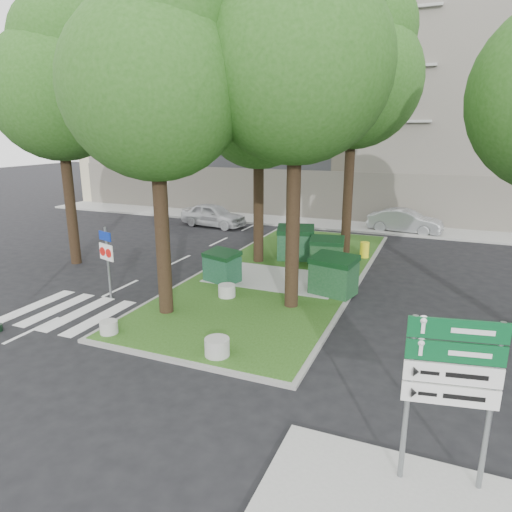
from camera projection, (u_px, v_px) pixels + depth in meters
The scene contains 23 objects.
ground at pixel (162, 358), 11.74m from camera, with size 120.00×120.00×0.00m, color black.
median_island at pixel (283, 272), 18.67m from camera, with size 6.00×16.00×0.12m, color #264B15.
median_kerb at pixel (283, 273), 18.67m from camera, with size 6.30×16.30×0.10m, color gray.
building_sidewalk at pixel (331, 225), 28.20m from camera, with size 42.00×3.00×0.12m, color #999993.
zebra_crossing at pixel (89, 315), 14.46m from camera, with size 5.00×3.00×0.01m, color silver.
apartment_building at pixel (361, 97), 32.78m from camera, with size 41.00×12.00×16.00m, color #BBAF8C.
tree_median_near_left at pixel (157, 69), 12.60m from camera, with size 5.20×5.20×10.53m.
tree_median_near_right at pixel (300, 46), 12.91m from camera, with size 5.60×5.60×11.46m.
tree_median_mid at pixel (261, 97), 18.30m from camera, with size 4.80×4.80×9.99m.
tree_median_far at pixel (357, 66), 19.43m from camera, with size 5.80×5.80×11.93m.
tree_street_left at pixel (60, 79), 18.22m from camera, with size 5.40×5.40×11.00m.
dumpster_a at pixel (222, 266), 17.27m from camera, with size 1.51×1.26×1.21m.
dumpster_b at pixel (295, 243), 20.28m from camera, with size 1.87×1.53×1.51m.
dumpster_c at pixel (327, 252), 19.09m from camera, with size 1.54×1.20×1.29m.
dumpster_d at pixel (333, 275), 15.89m from camera, with size 1.73×1.39×1.42m.
bollard_left at pixel (109, 327), 12.88m from camera, with size 0.50×0.50×0.36m, color #ACACA7.
bollard_right at pixel (217, 347), 11.60m from camera, with size 0.64×0.64×0.46m, color #A2A29D.
bollard_mid at pixel (227, 291), 15.73m from camera, with size 0.59×0.59×0.42m, color #AEAFA9.
litter_bin at pixel (365, 250), 20.59m from camera, with size 0.40×0.40×0.70m, color yellow.
traffic_sign_pole at pixel (107, 253), 15.50m from camera, with size 0.74×0.28×2.55m.
directional_sign at pixel (452, 377), 6.95m from camera, with size 1.42×0.33×2.87m.
car_white at pixel (213, 215), 27.82m from camera, with size 1.66×4.12×1.41m, color silver.
car_silver at pixel (405, 221), 26.08m from camera, with size 1.42×4.08×1.34m, color #A2A6AA.
Camera 1 is at (6.31, -8.88, 5.65)m, focal length 32.00 mm.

